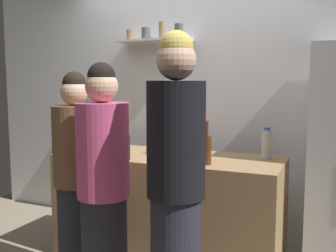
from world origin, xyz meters
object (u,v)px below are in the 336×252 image
(wine_bottle_amber_glass, at_px, (206,148))
(water_bottle_plastic, at_px, (267,145))
(wine_bottle_dark_glass, at_px, (126,146))
(person_blonde, at_px, (176,187))
(baking_pan, at_px, (170,150))
(person_brown_jacket, at_px, (77,181))
(utensil_holder, at_px, (95,144))
(person_pink_top, at_px, (104,191))

(wine_bottle_amber_glass, xyz_separation_m, water_bottle_plastic, (0.38, 0.39, -0.01))
(wine_bottle_dark_glass, distance_m, person_blonde, 0.93)
(water_bottle_plastic, bearing_deg, wine_bottle_amber_glass, -134.10)
(wine_bottle_amber_glass, height_order, water_bottle_plastic, wine_bottle_amber_glass)
(baking_pan, height_order, person_brown_jacket, person_brown_jacket)
(utensil_holder, bearing_deg, person_brown_jacket, -68.61)
(wine_bottle_dark_glass, height_order, person_brown_jacket, person_brown_jacket)
(utensil_holder, bearing_deg, person_blonde, -36.92)
(person_brown_jacket, distance_m, person_blonde, 0.97)
(wine_bottle_amber_glass, relative_size, person_pink_top, 0.20)
(water_bottle_plastic, height_order, person_blonde, person_blonde)
(water_bottle_plastic, height_order, person_pink_top, person_pink_top)
(wine_bottle_dark_glass, bearing_deg, baking_pan, 62.82)
(baking_pan, bearing_deg, wine_bottle_amber_glass, -37.05)
(wine_bottle_amber_glass, height_order, person_brown_jacket, person_brown_jacket)
(utensil_holder, bearing_deg, wine_bottle_amber_glass, -7.97)
(wine_bottle_dark_glass, relative_size, water_bottle_plastic, 1.14)
(baking_pan, distance_m, wine_bottle_amber_glass, 0.55)
(wine_bottle_dark_glass, relative_size, wine_bottle_amber_glass, 0.87)
(person_pink_top, height_order, person_blonde, person_blonde)
(person_pink_top, xyz_separation_m, person_brown_jacket, (-0.39, 0.24, -0.03))
(baking_pan, distance_m, person_brown_jacket, 0.87)
(person_pink_top, distance_m, person_brown_jacket, 0.46)
(person_blonde, bearing_deg, water_bottle_plastic, -131.21)
(wine_bottle_amber_glass, relative_size, water_bottle_plastic, 1.31)
(wine_bottle_amber_glass, height_order, person_pink_top, person_pink_top)
(person_brown_jacket, xyz_separation_m, person_blonde, (0.92, -0.29, 0.12))
(wine_bottle_dark_glass, xyz_separation_m, water_bottle_plastic, (1.02, 0.47, 0.01))
(utensil_holder, distance_m, wine_bottle_amber_glass, 1.11)
(wine_bottle_dark_glass, xyz_separation_m, person_blonde, (0.69, -0.63, -0.10))
(person_blonde, bearing_deg, wine_bottle_amber_glass, -110.58)
(utensil_holder, distance_m, water_bottle_plastic, 1.49)
(wine_bottle_dark_glass, bearing_deg, person_brown_jacket, -124.07)
(wine_bottle_dark_glass, xyz_separation_m, person_pink_top, (0.16, -0.58, -0.20))
(person_blonde, bearing_deg, wine_bottle_dark_glass, -66.59)
(baking_pan, relative_size, person_pink_top, 0.21)
(wine_bottle_dark_glass, bearing_deg, water_bottle_plastic, 24.52)
(wine_bottle_dark_glass, height_order, water_bottle_plastic, wine_bottle_dark_glass)
(baking_pan, distance_m, wine_bottle_dark_glass, 0.46)
(utensil_holder, distance_m, wine_bottle_dark_glass, 0.51)
(utensil_holder, height_order, person_brown_jacket, person_brown_jacket)
(utensil_holder, bearing_deg, water_bottle_plastic, 9.19)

